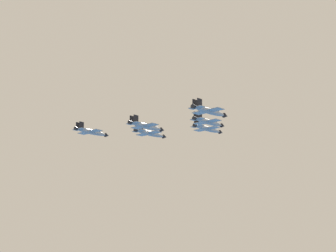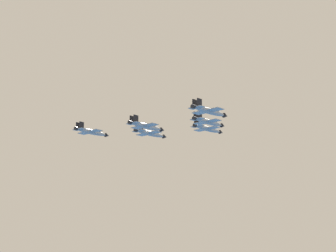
{
  "view_description": "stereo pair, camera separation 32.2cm",
  "coord_description": "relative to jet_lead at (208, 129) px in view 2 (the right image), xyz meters",
  "views": [
    {
      "loc": [
        -95.69,
        -204.26,
        39.09
      ],
      "look_at": [
        8.62,
        -15.92,
        89.43
      ],
      "focal_mm": 81.49,
      "sensor_mm": 36.0,
      "label": 1
    },
    {
      "loc": [
        -95.41,
        -204.42,
        39.09
      ],
      "look_at": [
        8.62,
        -15.92,
        89.43
      ],
      "focal_mm": 81.49,
      "sensor_mm": 36.0,
      "label": 2
    }
  ],
  "objects": [
    {
      "name": "jet_right_outer",
      "position": [
        -18.52,
        -30.5,
        -3.42
      ],
      "size": [
        14.26,
        9.26,
        3.09
      ],
      "rotation": [
        0.0,
        0.0,
        0.33
      ],
      "color": "#9EA3A8"
    },
    {
      "name": "jet_left_outer",
      "position": [
        -33.09,
        13.37,
        -1.93
      ],
      "size": [
        13.56,
        8.82,
        2.94
      ],
      "rotation": [
        0.0,
        0.0,
        0.33
      ],
      "color": "#9EA3A8"
    },
    {
      "name": "jet_left_wingman",
      "position": [
        -16.54,
        6.68,
        -1.92
      ],
      "size": [
        13.74,
        8.91,
        2.97
      ],
      "rotation": [
        0.0,
        0.0,
        0.32
      ],
      "color": "#9EA3A8"
    },
    {
      "name": "jet_slot_rear",
      "position": [
        -25.81,
        -8.57,
        -3.81
      ],
      "size": [
        13.92,
        9.0,
        3.0
      ],
      "rotation": [
        0.0,
        0.0,
        0.31
      ],
      "color": "#9EA3A8"
    },
    {
      "name": "jet_right_wingman",
      "position": [
        -9.26,
        -15.25,
        -2.07
      ],
      "size": [
        13.61,
        8.83,
        2.94
      ],
      "rotation": [
        0.0,
        0.0,
        0.32
      ],
      "color": "#9EA3A8"
    },
    {
      "name": "jet_lead",
      "position": [
        0.0,
        0.0,
        0.0
      ],
      "size": [
        13.6,
        8.83,
        2.94
      ],
      "rotation": [
        0.0,
        0.0,
        0.32
      ],
      "color": "#9EA3A8"
    }
  ]
}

